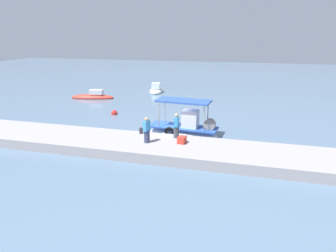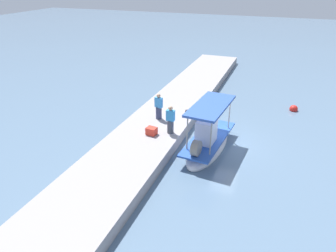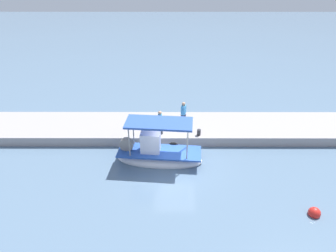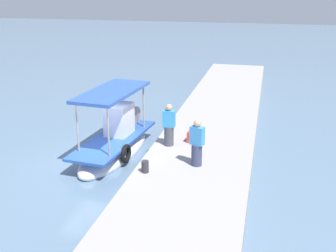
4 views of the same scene
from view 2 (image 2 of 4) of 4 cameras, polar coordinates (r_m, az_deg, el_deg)
The scene contains 8 objects.
ground_plane at distance 18.16m, azimuth 9.13°, elevation -3.05°, with size 120.00×120.00×0.00m, color slate.
dock_quay at distance 19.00m, azimuth -2.23°, elevation -0.24°, with size 36.00×3.78×0.63m, color #9A9597.
main_fishing_boat at distance 17.13m, azimuth 7.27°, elevation -2.90°, with size 5.19×2.06×3.00m.
fisherman_near_bollard at distance 19.12m, azimuth -1.71°, elevation 3.41°, with size 0.46×0.52×1.62m.
fisherman_by_crate at distance 17.35m, azimuth 0.45°, elevation 0.94°, with size 0.37×0.47×1.62m.
mooring_bollard at distance 19.67m, azimuth 3.50°, elevation 2.34°, with size 0.24×0.24×0.40m, color #2D2D33.
cargo_crate at distance 17.42m, azimuth -3.02°, elevation -0.91°, with size 0.55×0.44×0.42m, color red.
marker_buoy at distance 23.80m, azimuth 21.91°, elevation 2.89°, with size 0.57×0.57×0.57m.
Camera 2 is at (15.65, 2.82, 8.76)m, focal length 33.44 mm.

